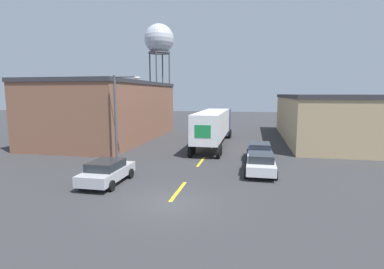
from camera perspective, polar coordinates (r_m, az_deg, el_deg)
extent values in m
plane|color=#333335|center=(15.67, -4.31, -12.80)|extent=(160.00, 160.00, 0.00)
cube|color=yellow|center=(17.36, -2.62, -10.70)|extent=(0.20, 3.51, 0.01)
cube|color=yellow|center=(24.56, 1.74, -5.18)|extent=(0.20, 3.51, 0.01)
cube|color=yellow|center=(31.96, 4.07, -2.17)|extent=(0.20, 3.51, 0.01)
cube|color=brown|center=(37.73, -15.28, 4.11)|extent=(10.23, 20.42, 6.56)
cube|color=#333338|center=(37.69, -15.47, 9.39)|extent=(10.43, 20.62, 0.40)
cube|color=tan|center=(39.01, 23.34, 2.73)|extent=(8.46, 22.38, 5.03)
cube|color=#333338|center=(38.89, 23.55, 6.72)|extent=(8.66, 22.58, 0.40)
cube|color=navy|center=(38.18, 5.43, 2.53)|extent=(2.34, 2.80, 3.10)
cube|color=white|center=(30.62, 3.90, 1.94)|extent=(2.48, 11.85, 2.64)
cube|color=#198442|center=(24.78, 2.06, 0.59)|extent=(1.35, 0.03, 1.06)
cylinder|color=black|center=(38.59, 7.28, 0.24)|extent=(0.28, 0.99, 0.99)
cylinder|color=black|center=(38.85, 3.66, 0.33)|extent=(0.28, 0.99, 0.99)
cylinder|color=black|center=(37.49, 7.15, 0.02)|extent=(0.28, 0.99, 0.99)
cylinder|color=black|center=(37.75, 3.42, 0.12)|extent=(0.28, 0.99, 0.99)
cylinder|color=black|center=(27.08, 5.39, -2.93)|extent=(0.28, 0.99, 0.99)
cylinder|color=black|center=(27.45, 0.27, -2.75)|extent=(0.28, 0.99, 0.99)
cylinder|color=black|center=(25.72, 5.05, -3.49)|extent=(0.28, 0.99, 0.99)
cylinder|color=black|center=(26.10, -0.33, -3.30)|extent=(0.28, 0.99, 0.99)
cube|color=navy|center=(25.72, 12.71, -3.35)|extent=(1.89, 4.39, 0.63)
cube|color=#23282D|center=(25.49, 12.75, -2.15)|extent=(1.66, 2.28, 0.51)
cylinder|color=black|center=(27.15, 14.63, -3.50)|extent=(0.22, 0.63, 0.63)
cylinder|color=black|center=(27.11, 10.63, -3.40)|extent=(0.22, 0.63, 0.63)
cylinder|color=black|center=(24.49, 14.97, -4.73)|extent=(0.22, 0.63, 0.63)
cylinder|color=black|center=(24.44, 10.53, -4.62)|extent=(0.22, 0.63, 0.63)
cube|color=silver|center=(21.30, 12.94, -5.65)|extent=(1.89, 4.39, 0.63)
cube|color=#23282D|center=(21.05, 12.99, -4.23)|extent=(1.66, 2.28, 0.51)
cylinder|color=black|center=(22.74, 15.23, -5.69)|extent=(0.22, 0.63, 0.63)
cylinder|color=black|center=(22.69, 10.44, -5.58)|extent=(0.22, 0.63, 0.63)
cylinder|color=black|center=(20.11, 15.72, -7.47)|extent=(0.22, 0.63, 0.63)
cylinder|color=black|center=(20.05, 10.28, -7.35)|extent=(0.22, 0.63, 0.63)
cube|color=#B2B2B7|center=(19.32, -15.85, -7.13)|extent=(1.89, 4.39, 0.63)
cube|color=#23282D|center=(19.08, -16.09, -5.58)|extent=(1.66, 2.28, 0.51)
cylinder|color=black|center=(20.20, -11.63, -7.27)|extent=(0.22, 0.63, 0.63)
cylinder|color=black|center=(21.00, -16.42, -6.85)|extent=(0.22, 0.63, 0.63)
cylinder|color=black|center=(17.83, -15.10, -9.41)|extent=(0.22, 0.63, 0.63)
cylinder|color=black|center=(18.73, -20.34, -8.80)|extent=(0.22, 0.63, 0.63)
cylinder|color=#47474C|center=(63.75, -4.31, 9.16)|extent=(0.28, 0.28, 14.19)
cylinder|color=#47474C|center=(66.39, -5.59, 9.09)|extent=(0.28, 0.28, 14.19)
cylinder|color=#47474C|center=(65.03, -7.96, 9.08)|extent=(0.28, 0.28, 14.19)
cylinder|color=#47474C|center=(62.33, -6.75, 9.16)|extent=(0.28, 0.28, 14.19)
cylinder|color=#4C4C51|center=(64.90, -6.24, 15.22)|extent=(4.53, 4.53, 0.30)
sphere|color=#B7BCC6|center=(65.32, -6.28, 17.64)|extent=(6.08, 6.08, 6.08)
cylinder|color=#4C4C51|center=(25.59, -14.34, 3.05)|extent=(0.20, 0.20, 7.01)
cylinder|color=#4C4C51|center=(25.14, -12.57, 10.68)|extent=(1.94, 0.11, 0.11)
ellipsoid|color=silver|center=(24.76, -10.47, 10.55)|extent=(0.56, 0.32, 0.22)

